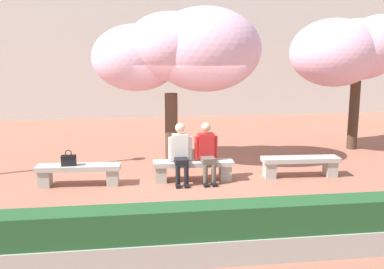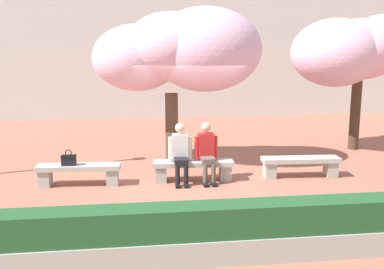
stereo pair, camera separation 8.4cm
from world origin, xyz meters
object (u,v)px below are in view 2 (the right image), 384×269
object	(u,v)px
stone_bench_west_end	(79,171)
stone_bench_center	(301,164)
handbag	(69,159)
cherry_tree_secondary	(356,49)
cherry_tree_main	(178,51)
stone_bench_near_west	(193,168)
person_seated_left	(180,151)
person_seated_right	(207,150)

from	to	relation	value
stone_bench_west_end	stone_bench_center	bearing A→B (deg)	0.00
handbag	cherry_tree_secondary	world-z (taller)	cherry_tree_secondary
handbag	cherry_tree_main	xyz separation A→B (m)	(2.45, 1.37, 2.22)
stone_bench_center	cherry_tree_main	xyz separation A→B (m)	(-2.64, 1.35, 2.49)
stone_bench_near_west	cherry_tree_main	world-z (taller)	cherry_tree_main
stone_bench_west_end	stone_bench_near_west	world-z (taller)	same
stone_bench_west_end	person_seated_left	xyz separation A→B (m)	(2.16, -0.05, 0.40)
person_seated_right	cherry_tree_main	world-z (taller)	cherry_tree_main
stone_bench_center	cherry_tree_main	distance (m)	3.87
person_seated_left	cherry_tree_secondary	distance (m)	6.13
stone_bench_near_west	person_seated_right	distance (m)	0.49
stone_bench_center	person_seated_right	xyz separation A→B (m)	(-2.16, -0.05, 0.40)
stone_bench_west_end	cherry_tree_secondary	world-z (taller)	cherry_tree_secondary
stone_bench_near_west	stone_bench_center	xyz separation A→B (m)	(2.45, 0.00, 0.00)
handbag	cherry_tree_main	world-z (taller)	cherry_tree_main
stone_bench_center	person_seated_left	distance (m)	2.76
person_seated_right	cherry_tree_main	distance (m)	2.57
person_seated_right	stone_bench_west_end	bearing A→B (deg)	178.88
stone_bench_near_west	stone_bench_center	distance (m)	2.45
stone_bench_west_end	cherry_tree_main	bearing A→B (deg)	30.83
person_seated_left	cherry_tree_main	distance (m)	2.52
person_seated_right	cherry_tree_main	bearing A→B (deg)	108.90
person_seated_right	handbag	bearing A→B (deg)	179.42
person_seated_left	person_seated_right	xyz separation A→B (m)	(0.57, 0.00, 0.00)
stone_bench_near_west	cherry_tree_secondary	bearing A→B (deg)	26.94
person_seated_right	cherry_tree_secondary	distance (m)	5.66
stone_bench_near_west	stone_bench_center	world-z (taller)	same
stone_bench_center	handbag	size ratio (longest dim) A/B	5.23
stone_bench_center	cherry_tree_secondary	size ratio (longest dim) A/B	0.47
stone_bench_center	person_seated_left	bearing A→B (deg)	-178.88
person_seated_right	handbag	xyz separation A→B (m)	(-2.93, 0.03, -0.12)
stone_bench_west_end	cherry_tree_main	world-z (taller)	cherry_tree_main
person_seated_right	cherry_tree_secondary	xyz separation A→B (m)	(4.58, 2.53, 2.14)
person_seated_right	handbag	size ratio (longest dim) A/B	3.81
stone_bench_west_end	handbag	world-z (taller)	handbag
stone_bench_west_end	person_seated_left	world-z (taller)	person_seated_left
stone_bench_west_end	person_seated_right	distance (m)	2.76
stone_bench_near_west	cherry_tree_main	xyz separation A→B (m)	(-0.19, 1.35, 2.49)
stone_bench_near_west	cherry_tree_secondary	size ratio (longest dim) A/B	0.47
stone_bench_center	handbag	bearing A→B (deg)	-179.73
stone_bench_center	person_seated_right	bearing A→B (deg)	-178.58
person_seated_left	handbag	size ratio (longest dim) A/B	3.81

